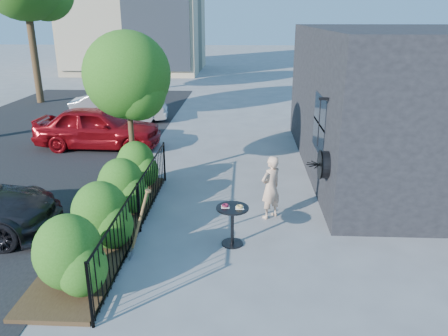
# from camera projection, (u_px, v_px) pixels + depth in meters

# --- Properties ---
(ground) EXTENTS (120.00, 120.00, 0.00)m
(ground) POSITION_uv_depth(u_px,v_px,m) (211.00, 233.00, 9.16)
(ground) COLOR gray
(ground) RESTS_ON ground
(shop_building) EXTENTS (6.22, 9.00, 4.00)m
(shop_building) POSITION_uv_depth(u_px,v_px,m) (414.00, 101.00, 12.48)
(shop_building) COLOR black
(shop_building) RESTS_ON ground
(fence) EXTENTS (0.05, 6.05, 1.10)m
(fence) POSITION_uv_depth(u_px,v_px,m) (139.00, 207.00, 9.04)
(fence) COLOR black
(fence) RESTS_ON ground
(planting_bed) EXTENTS (1.30, 6.00, 0.08)m
(planting_bed) POSITION_uv_depth(u_px,v_px,m) (108.00, 229.00, 9.24)
(planting_bed) COLOR #382616
(planting_bed) RESTS_ON ground
(shrubs) EXTENTS (1.10, 5.60, 1.24)m
(shrubs) POSITION_uv_depth(u_px,v_px,m) (111.00, 199.00, 9.11)
(shrubs) COLOR #285E15
(shrubs) RESTS_ON ground
(patio_tree) EXTENTS (2.20, 2.20, 3.94)m
(patio_tree) POSITION_uv_depth(u_px,v_px,m) (130.00, 81.00, 10.94)
(patio_tree) COLOR #3F2B19
(patio_tree) RESTS_ON ground
(cafe_table) EXTENTS (0.64, 0.64, 0.86)m
(cafe_table) POSITION_uv_depth(u_px,v_px,m) (232.00, 219.00, 8.53)
(cafe_table) COLOR black
(cafe_table) RESTS_ON ground
(woman) EXTENTS (0.62, 0.61, 1.44)m
(woman) POSITION_uv_depth(u_px,v_px,m) (271.00, 187.00, 9.64)
(woman) COLOR #DEAF8F
(woman) RESTS_ON ground
(shovel) EXTENTS (0.49, 0.19, 1.44)m
(shovel) POSITION_uv_depth(u_px,v_px,m) (138.00, 228.00, 8.00)
(shovel) COLOR brown
(shovel) RESTS_ON ground
(car_red) EXTENTS (4.25, 1.81, 1.43)m
(car_red) POSITION_uv_depth(u_px,v_px,m) (98.00, 127.00, 14.82)
(car_red) COLOR maroon
(car_red) RESTS_ON ground
(car_silver) EXTENTS (4.15, 1.94, 1.32)m
(car_silver) POSITION_uv_depth(u_px,v_px,m) (120.00, 106.00, 18.52)
(car_silver) COLOR #ADADB2
(car_silver) RESTS_ON ground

